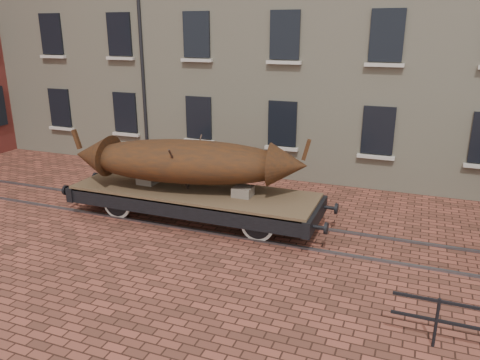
% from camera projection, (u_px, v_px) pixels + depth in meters
% --- Properties ---
extents(ground, '(90.00, 90.00, 0.00)m').
position_uv_depth(ground, '(317.00, 239.00, 13.05)').
color(ground, '#4F2A1F').
extents(rail_track, '(30.00, 1.52, 0.06)m').
position_uv_depth(rail_track, '(317.00, 238.00, 13.05)').
color(rail_track, '#59595E').
rests_on(rail_track, ground).
extents(flatcar_wagon, '(8.43, 2.29, 1.27)m').
position_uv_depth(flatcar_wagon, '(194.00, 196.00, 14.12)').
color(flatcar_wagon, brown).
rests_on(flatcar_wagon, ground).
extents(iron_boat, '(7.20, 3.07, 1.70)m').
position_uv_depth(iron_boat, '(187.00, 161.00, 13.85)').
color(iron_boat, '#47220C').
rests_on(iron_boat, flatcar_wagon).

